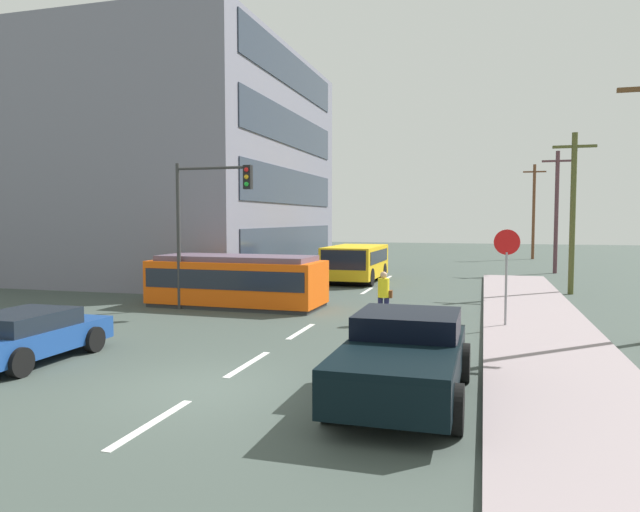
{
  "coord_description": "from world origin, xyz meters",
  "views": [
    {
      "loc": [
        5.16,
        -10.1,
        3.34
      ],
      "look_at": [
        -0.15,
        8.59,
        2.08
      ],
      "focal_mm": 32.39,
      "sensor_mm": 36.0,
      "label": 1
    }
  ],
  "objects_px": {
    "city_bus": "(356,262)",
    "utility_pole_mid": "(573,210)",
    "parked_sedan_near": "(27,335)",
    "pedestrian_crossing": "(384,294)",
    "pickup_truck_parked": "(404,356)",
    "utility_pole_far": "(556,210)",
    "traffic_light_mast": "(206,208)",
    "parked_sedan_far": "(283,267)",
    "utility_pole_distant": "(534,210)",
    "parked_sedan_mid": "(243,279)",
    "streetcar_tram": "(237,280)",
    "stop_sign": "(507,257)"
  },
  "relations": [
    {
      "from": "parked_sedan_far",
      "to": "utility_pole_distant",
      "type": "xyz_separation_m",
      "value": [
        14.69,
        20.1,
        3.44
      ]
    },
    {
      "from": "stop_sign",
      "to": "utility_pole_distant",
      "type": "bearing_deg",
      "value": 84.29
    },
    {
      "from": "city_bus",
      "to": "pickup_truck_parked",
      "type": "relative_size",
      "value": 1.05
    },
    {
      "from": "streetcar_tram",
      "to": "pickup_truck_parked",
      "type": "height_order",
      "value": "streetcar_tram"
    },
    {
      "from": "streetcar_tram",
      "to": "utility_pole_distant",
      "type": "xyz_separation_m",
      "value": [
        12.91,
        30.42,
        3.06
      ]
    },
    {
      "from": "pedestrian_crossing",
      "to": "utility_pole_far",
      "type": "height_order",
      "value": "utility_pole_far"
    },
    {
      "from": "city_bus",
      "to": "utility_pole_mid",
      "type": "relative_size",
      "value": 0.74
    },
    {
      "from": "utility_pole_far",
      "to": "parked_sedan_near",
      "type": "bearing_deg",
      "value": -118.36
    },
    {
      "from": "pedestrian_crossing",
      "to": "parked_sedan_near",
      "type": "relative_size",
      "value": 0.42
    },
    {
      "from": "parked_sedan_far",
      "to": "streetcar_tram",
      "type": "bearing_deg",
      "value": -80.22
    },
    {
      "from": "pickup_truck_parked",
      "to": "utility_pole_mid",
      "type": "height_order",
      "value": "utility_pole_mid"
    },
    {
      "from": "pickup_truck_parked",
      "to": "utility_pole_mid",
      "type": "xyz_separation_m",
      "value": [
        5.12,
        16.89,
        2.92
      ]
    },
    {
      "from": "pedestrian_crossing",
      "to": "utility_pole_far",
      "type": "bearing_deg",
      "value": 69.82
    },
    {
      "from": "pickup_truck_parked",
      "to": "utility_pole_far",
      "type": "bearing_deg",
      "value": 78.36
    },
    {
      "from": "streetcar_tram",
      "to": "utility_pole_mid",
      "type": "xyz_separation_m",
      "value": [
        12.74,
        7.32,
        2.71
      ]
    },
    {
      "from": "stop_sign",
      "to": "traffic_light_mast",
      "type": "relative_size",
      "value": 0.54
    },
    {
      "from": "utility_pole_mid",
      "to": "utility_pole_distant",
      "type": "height_order",
      "value": "utility_pole_distant"
    },
    {
      "from": "pedestrian_crossing",
      "to": "parked_sedan_mid",
      "type": "height_order",
      "value": "pedestrian_crossing"
    },
    {
      "from": "utility_pole_mid",
      "to": "utility_pole_far",
      "type": "bearing_deg",
      "value": 87.29
    },
    {
      "from": "parked_sedan_near",
      "to": "utility_pole_far",
      "type": "height_order",
      "value": "utility_pole_far"
    },
    {
      "from": "traffic_light_mast",
      "to": "pickup_truck_parked",
      "type": "bearing_deg",
      "value": -45.42
    },
    {
      "from": "parked_sedan_near",
      "to": "pedestrian_crossing",
      "type": "bearing_deg",
      "value": 44.46
    },
    {
      "from": "parked_sedan_near",
      "to": "parked_sedan_far",
      "type": "height_order",
      "value": "same"
    },
    {
      "from": "streetcar_tram",
      "to": "stop_sign",
      "type": "relative_size",
      "value": 2.3
    },
    {
      "from": "streetcar_tram",
      "to": "city_bus",
      "type": "relative_size",
      "value": 1.26
    },
    {
      "from": "stop_sign",
      "to": "utility_pole_mid",
      "type": "distance_m",
      "value": 9.94
    },
    {
      "from": "streetcar_tram",
      "to": "traffic_light_mast",
      "type": "relative_size",
      "value": 1.24
    },
    {
      "from": "utility_pole_mid",
      "to": "utility_pole_far",
      "type": "relative_size",
      "value": 0.95
    },
    {
      "from": "parked_sedan_near",
      "to": "stop_sign",
      "type": "xyz_separation_m",
      "value": [
        10.91,
        7.15,
        1.57
      ]
    },
    {
      "from": "city_bus",
      "to": "utility_pole_far",
      "type": "xyz_separation_m",
      "value": [
        10.69,
        8.19,
        2.8
      ]
    },
    {
      "from": "traffic_light_mast",
      "to": "parked_sedan_far",
      "type": "bearing_deg",
      "value": 95.59
    },
    {
      "from": "pickup_truck_parked",
      "to": "parked_sedan_far",
      "type": "distance_m",
      "value": 21.99
    },
    {
      "from": "pickup_truck_parked",
      "to": "parked_sedan_mid",
      "type": "relative_size",
      "value": 1.24
    },
    {
      "from": "utility_pole_distant",
      "to": "parked_sedan_far",
      "type": "bearing_deg",
      "value": -126.16
    },
    {
      "from": "parked_sedan_far",
      "to": "traffic_light_mast",
      "type": "xyz_separation_m",
      "value": [
        1.12,
        -11.49,
        3.11
      ]
    },
    {
      "from": "pickup_truck_parked",
      "to": "stop_sign",
      "type": "relative_size",
      "value": 1.74
    },
    {
      "from": "streetcar_tram",
      "to": "traffic_light_mast",
      "type": "distance_m",
      "value": 3.04
    },
    {
      "from": "pickup_truck_parked",
      "to": "utility_pole_distant",
      "type": "height_order",
      "value": "utility_pole_distant"
    },
    {
      "from": "parked_sedan_far",
      "to": "utility_pole_mid",
      "type": "height_order",
      "value": "utility_pole_mid"
    },
    {
      "from": "streetcar_tram",
      "to": "parked_sedan_mid",
      "type": "height_order",
      "value": "streetcar_tram"
    },
    {
      "from": "traffic_light_mast",
      "to": "utility_pole_distant",
      "type": "distance_m",
      "value": 34.38
    },
    {
      "from": "utility_pole_far",
      "to": "pickup_truck_parked",
      "type": "bearing_deg",
      "value": -101.64
    },
    {
      "from": "parked_sedan_mid",
      "to": "parked_sedan_far",
      "type": "distance_m",
      "value": 6.36
    },
    {
      "from": "city_bus",
      "to": "pedestrian_crossing",
      "type": "relative_size",
      "value": 3.14
    },
    {
      "from": "traffic_light_mast",
      "to": "parked_sedan_mid",
      "type": "bearing_deg",
      "value": 99.19
    },
    {
      "from": "pedestrian_crossing",
      "to": "parked_sedan_near",
      "type": "distance_m",
      "value": 10.12
    },
    {
      "from": "city_bus",
      "to": "utility_pole_mid",
      "type": "bearing_deg",
      "value": -11.83
    },
    {
      "from": "utility_pole_mid",
      "to": "utility_pole_far",
      "type": "xyz_separation_m",
      "value": [
        0.49,
        10.32,
        0.17
      ]
    },
    {
      "from": "traffic_light_mast",
      "to": "utility_pole_far",
      "type": "height_order",
      "value": "utility_pole_far"
    },
    {
      "from": "city_bus",
      "to": "utility_pole_mid",
      "type": "distance_m",
      "value": 10.75
    }
  ]
}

